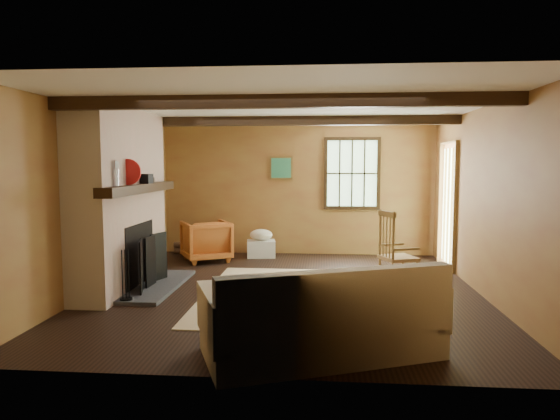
# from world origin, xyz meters

# --- Properties ---
(ground) EXTENTS (5.50, 5.50, 0.00)m
(ground) POSITION_xyz_m (0.00, 0.00, 0.00)
(ground) COLOR black
(ground) RESTS_ON ground
(room_envelope) EXTENTS (5.02, 5.52, 2.44)m
(room_envelope) POSITION_xyz_m (0.22, 0.26, 1.63)
(room_envelope) COLOR olive
(room_envelope) RESTS_ON ground
(fireplace) EXTENTS (1.02, 2.30, 2.40)m
(fireplace) POSITION_xyz_m (-2.23, -0.00, 1.10)
(fireplace) COLOR brown
(fireplace) RESTS_ON ground
(rug) EXTENTS (2.50, 3.00, 0.01)m
(rug) POSITION_xyz_m (0.20, -0.20, 0.00)
(rug) COLOR tan
(rug) RESTS_ON ground
(rocking_chair) EXTENTS (0.86, 0.65, 1.06)m
(rocking_chair) POSITION_xyz_m (1.46, 0.27, 0.45)
(rocking_chair) COLOR #A37C4F
(rocking_chair) RESTS_ON ground
(sofa) EXTENTS (2.24, 1.60, 0.83)m
(sofa) POSITION_xyz_m (0.49, -2.24, 0.30)
(sofa) COLOR white
(sofa) RESTS_ON ground
(firewood_pile) EXTENTS (0.62, 0.11, 0.22)m
(firewood_pile) POSITION_xyz_m (-1.98, 2.53, 0.11)
(firewood_pile) COLOR brown
(firewood_pile) RESTS_ON ground
(laundry_basket) EXTENTS (0.55, 0.45, 0.30)m
(laundry_basket) POSITION_xyz_m (-0.63, 2.34, 0.15)
(laundry_basket) COLOR silver
(laundry_basket) RESTS_ON ground
(basket_pillow) EXTENTS (0.46, 0.40, 0.20)m
(basket_pillow) POSITION_xyz_m (-0.63, 2.34, 0.40)
(basket_pillow) COLOR white
(basket_pillow) RESTS_ON laundry_basket
(armchair) EXTENTS (1.03, 1.04, 0.70)m
(armchair) POSITION_xyz_m (-1.53, 1.90, 0.35)
(armchair) COLOR #BF6026
(armchair) RESTS_ON ground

